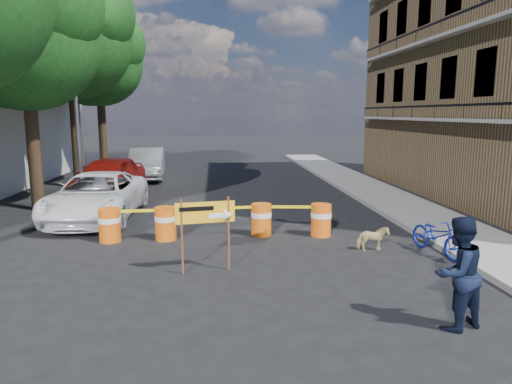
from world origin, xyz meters
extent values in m
plane|color=black|center=(0.00, 0.00, 0.00)|extent=(120.00, 120.00, 0.00)
cube|color=gray|center=(6.20, 6.00, 0.07)|extent=(2.40, 40.00, 0.15)
cylinder|color=#332316|center=(-6.80, 7.00, 2.38)|extent=(0.44, 0.44, 4.76)
sphere|color=#1A4513|center=(-6.80, 7.00, 5.95)|extent=(5.00, 5.00, 5.00)
sphere|color=#1A4513|center=(-5.92, 6.50, 6.80)|extent=(3.75, 3.75, 3.75)
sphere|color=#1A4513|center=(-7.55, 7.62, 5.27)|extent=(3.50, 3.50, 3.50)
cylinder|color=#332316|center=(-6.80, 12.00, 2.66)|extent=(0.44, 0.44, 5.32)
sphere|color=#1A4513|center=(-6.80, 12.00, 6.65)|extent=(5.40, 5.40, 5.40)
sphere|color=#1A4513|center=(-5.85, 11.46, 7.60)|extent=(4.05, 4.05, 4.05)
sphere|color=#1A4513|center=(-7.61, 12.68, 5.89)|extent=(3.78, 3.78, 3.78)
cylinder|color=#332316|center=(-6.80, 17.00, 2.46)|extent=(0.44, 0.44, 4.93)
sphere|color=#1A4513|center=(-6.80, 17.00, 6.16)|extent=(4.80, 4.80, 4.80)
sphere|color=#1A4513|center=(-5.96, 16.52, 7.04)|extent=(3.60, 3.60, 3.60)
sphere|color=#1A4513|center=(-7.52, 17.60, 5.46)|extent=(3.36, 3.36, 3.36)
cylinder|color=gray|center=(-6.00, 9.50, 4.00)|extent=(0.16, 0.16, 8.00)
cylinder|color=#DB5C0C|center=(-3.35, 2.59, 0.45)|extent=(0.56, 0.56, 0.90)
cylinder|color=white|center=(-3.35, 2.59, 0.60)|extent=(0.58, 0.58, 0.14)
cylinder|color=#DB5C0C|center=(-1.88, 2.63, 0.45)|extent=(0.56, 0.56, 0.90)
cylinder|color=white|center=(-1.88, 2.63, 0.60)|extent=(0.58, 0.58, 0.14)
cylinder|color=#DB5C0C|center=(0.73, 2.85, 0.45)|extent=(0.56, 0.56, 0.90)
cylinder|color=white|center=(0.73, 2.85, 0.60)|extent=(0.58, 0.58, 0.14)
cylinder|color=#DB5C0C|center=(2.39, 2.66, 0.45)|extent=(0.56, 0.56, 0.90)
cylinder|color=white|center=(2.39, 2.66, 0.60)|extent=(0.58, 0.58, 0.14)
cylinder|color=#592D19|center=(-1.25, -0.12, 0.82)|extent=(0.05, 0.05, 1.64)
cylinder|color=#592D19|center=(-0.26, 0.05, 0.82)|extent=(0.05, 0.05, 1.64)
cube|color=#F9AE16|center=(-0.76, -0.03, 1.32)|extent=(1.26, 0.25, 0.45)
cube|color=white|center=(-0.50, -0.01, 1.24)|extent=(0.36, 0.07, 0.11)
cone|color=white|center=(-0.26, 0.03, 1.24)|extent=(0.24, 0.27, 0.24)
cube|color=black|center=(-0.93, -0.08, 1.41)|extent=(0.72, 0.13, 0.09)
imported|color=black|center=(3.23, -2.99, 0.91)|extent=(1.08, 0.96, 1.82)
imported|color=#1323A1|center=(4.80, 0.75, 0.88)|extent=(0.81, 1.04, 1.76)
imported|color=#DCBC7E|center=(3.34, 1.14, 0.32)|extent=(0.76, 0.37, 0.63)
imported|color=white|center=(-4.35, 5.38, 0.74)|extent=(2.67, 5.43, 1.48)
imported|color=maroon|center=(-4.80, 9.04, 0.84)|extent=(2.63, 5.15, 1.68)
imported|color=#B3B5BB|center=(-4.06, 14.55, 0.80)|extent=(2.04, 4.95, 1.59)
camera|label=1|loc=(-0.53, -9.49, 3.39)|focal=32.00mm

